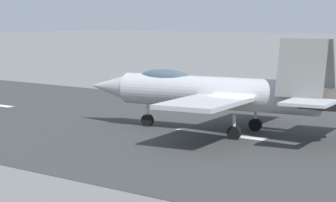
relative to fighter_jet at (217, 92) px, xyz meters
The scene contains 6 objects.
ground_plane 2.96m from the fighter_jet, 168.74° to the left, with size 400.00×400.00×0.00m, color slate.
runway_strip 2.97m from the fighter_jet, 168.86° to the left, with size 240.00×26.00×0.02m.
fighter_jet is the anchor object (origin of this frame).
crew_person 19.05m from the fighter_jet, 33.32° to the right, with size 0.34×0.69×1.62m.
marker_cone_mid 13.96m from the fighter_jet, 68.08° to the right, with size 0.44×0.44×0.55m, color orange.
marker_cone_far 23.11m from the fighter_jet, 33.81° to the right, with size 0.44×0.44×0.55m, color orange.
Camera 1 is at (-20.39, 32.20, 6.83)m, focal length 72.63 mm.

